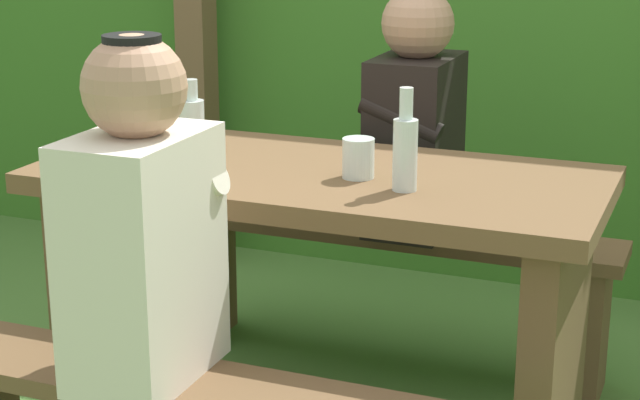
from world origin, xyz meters
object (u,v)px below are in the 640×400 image
Objects in this scene: bench_far at (391,266)px; person_white_shirt at (142,224)px; person_black_coat at (415,121)px; picnic_table at (320,266)px; bottle_left at (405,149)px; bottle_right at (192,126)px; drinking_glass at (358,158)px.

person_white_shirt is (-0.16, -1.17, 0.46)m from bench_far.
bench_far is 1.95× the size of person_black_coat.
bottle_left is (0.25, -0.10, 0.35)m from picnic_table.
person_black_coat is at bearing 56.09° from bottle_right.
person_black_coat is at bearing 79.19° from person_white_shirt.
bottle_right is at bearing 178.50° from drinking_glass.
person_white_shirt is at bearing -129.93° from bottle_left.
person_white_shirt reaches higher than bottle_left.
bench_far is at bearing 60.78° from bottle_right.
picnic_table is 1.95× the size of person_black_coat.
person_white_shirt is at bearing -100.81° from person_black_coat.
drinking_glass is at bearing -85.76° from person_black_coat.
person_white_shirt is at bearing -71.78° from bottle_right.
person_black_coat reaches higher than bench_far.
bottle_left is at bearing 50.07° from person_white_shirt.
person_white_shirt is 0.60m from bottle_right.
bottle_right is (-0.41, -0.61, 0.07)m from person_black_coat.
picnic_table is at bearing -96.51° from person_black_coat.
bottle_left is (0.18, -0.68, 0.08)m from person_black_coat.
bottle_left reaches higher than bench_far.
person_white_shirt is 0.61m from drinking_glass.
bench_far is 1.95× the size of person_white_shirt.
drinking_glass is 0.46m from bottle_right.
bottle_left is at bearing -70.07° from bench_far.
bottle_right is (-0.59, 0.08, -0.01)m from bottle_left.
picnic_table is 0.65m from person_black_coat.
picnic_table is 0.66m from person_white_shirt.
person_white_shirt reaches higher than picnic_table.
picnic_table is at bearing -90.00° from bench_far.
bench_far is 0.47m from person_black_coat.
person_white_shirt is 3.01× the size of bottle_left.
person_black_coat reaches higher than bottle_right.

